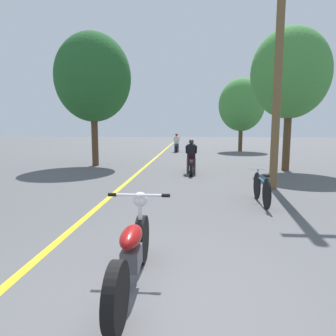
{
  "coord_description": "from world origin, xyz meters",
  "views": [
    {
      "loc": [
        0.48,
        -2.87,
        1.88
      ],
      "look_at": [
        -0.05,
        4.39,
        0.9
      ],
      "focal_mm": 32.0,
      "sensor_mm": 36.0,
      "label": 1
    }
  ],
  "objects_px": {
    "roadside_tree_right_far": "(241,105)",
    "motorcycle_foreground": "(132,252)",
    "roadside_tree_left": "(93,78)",
    "bicycle_parked": "(262,189)",
    "motorcycle_rider_lead": "(191,161)",
    "motorcycle_rider_far": "(177,145)",
    "roadside_tree_right_near": "(290,74)",
    "utility_pole": "(278,66)"
  },
  "relations": [
    {
      "from": "roadside_tree_right_far",
      "to": "motorcycle_foreground",
      "type": "height_order",
      "value": "roadside_tree_right_far"
    },
    {
      "from": "roadside_tree_left",
      "to": "bicycle_parked",
      "type": "relative_size",
      "value": 3.71
    },
    {
      "from": "motorcycle_rider_lead",
      "to": "motorcycle_rider_far",
      "type": "xyz_separation_m",
      "value": [
        -1.12,
        11.3,
        0.01
      ]
    },
    {
      "from": "roadside_tree_right_far",
      "to": "motorcycle_rider_lead",
      "type": "height_order",
      "value": "roadside_tree_right_far"
    },
    {
      "from": "roadside_tree_left",
      "to": "motorcycle_rider_far",
      "type": "distance_m",
      "value": 10.4
    },
    {
      "from": "roadside_tree_right_near",
      "to": "roadside_tree_left",
      "type": "relative_size",
      "value": 0.95
    },
    {
      "from": "roadside_tree_left",
      "to": "bicycle_parked",
      "type": "height_order",
      "value": "roadside_tree_left"
    },
    {
      "from": "motorcycle_rider_far",
      "to": "bicycle_parked",
      "type": "relative_size",
      "value": 1.16
    },
    {
      "from": "utility_pole",
      "to": "motorcycle_rider_lead",
      "type": "distance_m",
      "value": 5.0
    },
    {
      "from": "utility_pole",
      "to": "roadside_tree_left",
      "type": "bearing_deg",
      "value": 144.36
    },
    {
      "from": "utility_pole",
      "to": "motorcycle_rider_far",
      "type": "distance_m",
      "value": 15.03
    },
    {
      "from": "roadside_tree_left",
      "to": "motorcycle_rider_lead",
      "type": "distance_m",
      "value": 6.51
    },
    {
      "from": "motorcycle_rider_lead",
      "to": "bicycle_parked",
      "type": "distance_m",
      "value": 5.18
    },
    {
      "from": "roadside_tree_right_far",
      "to": "bicycle_parked",
      "type": "relative_size",
      "value": 3.34
    },
    {
      "from": "motorcycle_foreground",
      "to": "roadside_tree_left",
      "type": "bearing_deg",
      "value": 109.79
    },
    {
      "from": "motorcycle_rider_far",
      "to": "motorcycle_rider_lead",
      "type": "bearing_deg",
      "value": -84.34
    },
    {
      "from": "motorcycle_rider_lead",
      "to": "roadside_tree_left",
      "type": "bearing_deg",
      "value": 154.18
    },
    {
      "from": "roadside_tree_left",
      "to": "bicycle_parked",
      "type": "distance_m",
      "value": 10.46
    },
    {
      "from": "roadside_tree_left",
      "to": "bicycle_parked",
      "type": "bearing_deg",
      "value": -47.82
    },
    {
      "from": "utility_pole",
      "to": "roadside_tree_left",
      "type": "distance_m",
      "value": 9.03
    },
    {
      "from": "roadside_tree_right_far",
      "to": "motorcycle_rider_lead",
      "type": "bearing_deg",
      "value": -108.0
    },
    {
      "from": "roadside_tree_right_far",
      "to": "motorcycle_rider_lead",
      "type": "xyz_separation_m",
      "value": [
        -4.0,
        -12.3,
        -3.16
      ]
    },
    {
      "from": "motorcycle_rider_lead",
      "to": "roadside_tree_right_near",
      "type": "bearing_deg",
      "value": 16.21
    },
    {
      "from": "bicycle_parked",
      "to": "roadside_tree_right_near",
      "type": "bearing_deg",
      "value": 68.08
    },
    {
      "from": "utility_pole",
      "to": "roadside_tree_left",
      "type": "relative_size",
      "value": 1.12
    },
    {
      "from": "roadside_tree_left",
      "to": "motorcycle_rider_lead",
      "type": "xyz_separation_m",
      "value": [
        4.79,
        -2.32,
        -3.76
      ]
    },
    {
      "from": "utility_pole",
      "to": "motorcycle_rider_lead",
      "type": "relative_size",
      "value": 3.52
    },
    {
      "from": "roadside_tree_right_near",
      "to": "roadside_tree_right_far",
      "type": "height_order",
      "value": "roadside_tree_right_near"
    },
    {
      "from": "motorcycle_rider_far",
      "to": "bicycle_parked",
      "type": "height_order",
      "value": "motorcycle_rider_far"
    },
    {
      "from": "utility_pole",
      "to": "motorcycle_rider_far",
      "type": "height_order",
      "value": "utility_pole"
    },
    {
      "from": "utility_pole",
      "to": "roadside_tree_left",
      "type": "height_order",
      "value": "utility_pole"
    },
    {
      "from": "roadside_tree_right_far",
      "to": "motorcycle_foreground",
      "type": "distance_m",
      "value": 22.07
    },
    {
      "from": "roadside_tree_right_far",
      "to": "bicycle_parked",
      "type": "distance_m",
      "value": 17.64
    },
    {
      "from": "roadside_tree_right_near",
      "to": "bicycle_parked",
      "type": "xyz_separation_m",
      "value": [
        -2.45,
        -6.09,
        -3.79
      ]
    },
    {
      "from": "utility_pole",
      "to": "roadside_tree_right_far",
      "type": "xyz_separation_m",
      "value": [
        1.46,
        15.24,
        0.0
      ]
    },
    {
      "from": "utility_pole",
      "to": "roadside_tree_right_near",
      "type": "distance_m",
      "value": 4.49
    },
    {
      "from": "roadside_tree_right_far",
      "to": "motorcycle_foreground",
      "type": "bearing_deg",
      "value": -102.46
    },
    {
      "from": "roadside_tree_right_near",
      "to": "roadside_tree_right_far",
      "type": "bearing_deg",
      "value": 90.97
    },
    {
      "from": "roadside_tree_left",
      "to": "motorcycle_rider_far",
      "type": "height_order",
      "value": "roadside_tree_left"
    },
    {
      "from": "bicycle_parked",
      "to": "motorcycle_rider_lead",
      "type": "bearing_deg",
      "value": 109.55
    },
    {
      "from": "roadside_tree_left",
      "to": "roadside_tree_right_far",
      "type": "bearing_deg",
      "value": 48.67
    },
    {
      "from": "roadside_tree_right_near",
      "to": "motorcycle_rider_far",
      "type": "height_order",
      "value": "roadside_tree_right_near"
    }
  ]
}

